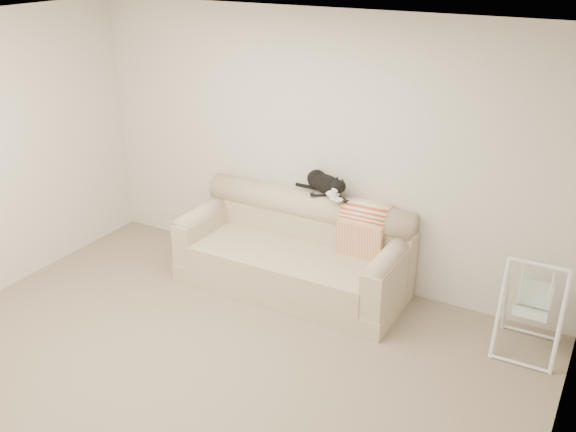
% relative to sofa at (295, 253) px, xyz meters
% --- Properties ---
extents(ground_plane, '(5.00, 5.00, 0.00)m').
position_rel_sofa_xyz_m(ground_plane, '(0.05, -1.62, -0.35)').
color(ground_plane, '#7B6C58').
rests_on(ground_plane, ground).
extents(room_shell, '(5.04, 4.04, 2.60)m').
position_rel_sofa_xyz_m(room_shell, '(0.05, -1.62, 1.18)').
color(room_shell, beige).
rests_on(room_shell, ground).
extents(sofa, '(2.20, 0.93, 0.90)m').
position_rel_sofa_xyz_m(sofa, '(0.00, 0.00, 0.00)').
color(sofa, tan).
rests_on(sofa, ground).
extents(remote_a, '(0.18, 0.14, 0.03)m').
position_rel_sofa_xyz_m(remote_a, '(0.14, 0.23, 0.56)').
color(remote_a, black).
rests_on(remote_a, sofa).
extents(remote_b, '(0.17, 0.12, 0.02)m').
position_rel_sofa_xyz_m(remote_b, '(0.37, 0.23, 0.56)').
color(remote_b, black).
rests_on(remote_b, sofa).
extents(tuxedo_cat, '(0.60, 0.39, 0.24)m').
position_rel_sofa_xyz_m(tuxedo_cat, '(0.18, 0.26, 0.66)').
color(tuxedo_cat, black).
rests_on(tuxedo_cat, sofa).
extents(throw_blanket, '(0.44, 0.38, 0.58)m').
position_rel_sofa_xyz_m(throw_blanket, '(0.63, 0.23, 0.37)').
color(throw_blanket, '#BF451E').
rests_on(throw_blanket, sofa).
extents(baby_swing, '(0.51, 0.54, 0.82)m').
position_rel_sofa_xyz_m(baby_swing, '(2.20, -0.01, 0.06)').
color(baby_swing, white).
rests_on(baby_swing, ground).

